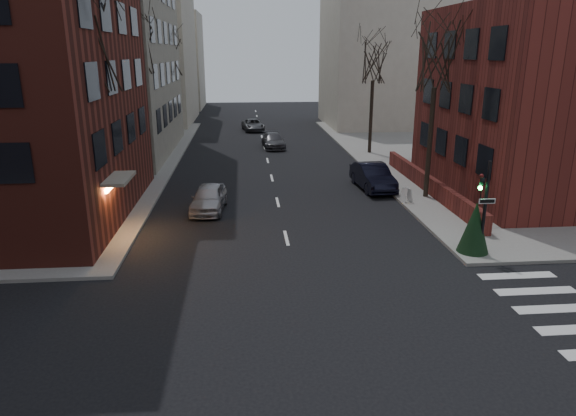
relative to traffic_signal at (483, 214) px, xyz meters
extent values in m
plane|color=black|center=(-7.94, -8.99, -1.91)|extent=(160.00, 160.00, 0.00)
cube|color=maroon|center=(8.56, 10.01, 3.59)|extent=(12.00, 14.00, 11.00)
cube|color=maroon|center=(1.36, 10.01, -1.26)|extent=(0.35, 16.00, 1.00)
cube|color=beige|center=(-22.94, 46.01, 7.09)|extent=(14.00, 16.00, 18.00)
cube|color=beige|center=(7.06, 41.01, 6.09)|extent=(14.00, 14.00, 16.00)
cube|color=beige|center=(-20.94, 63.01, 5.09)|extent=(10.00, 12.00, 14.00)
cylinder|color=black|center=(0.06, 0.01, 0.24)|extent=(0.14, 0.14, 4.00)
cylinder|color=black|center=(0.06, 0.01, -1.66)|extent=(0.44, 0.44, 0.20)
imported|color=black|center=(-0.19, 0.01, 1.09)|extent=(0.16, 0.20, 1.00)
sphere|color=#19FF4C|center=(-0.26, -0.04, 1.14)|extent=(0.18, 0.18, 0.18)
cube|color=white|center=(0.06, -0.11, 0.59)|extent=(0.70, 0.03, 0.22)
cylinder|color=#2D231C|center=(-16.74, 5.01, 1.57)|extent=(0.28, 0.28, 6.65)
cylinder|color=#2D231C|center=(-16.74, 17.01, 1.74)|extent=(0.28, 0.28, 7.00)
cylinder|color=#2D231C|center=(-16.74, 31.01, 1.39)|extent=(0.28, 0.28, 6.30)
cylinder|color=#2D231C|center=(0.86, 9.01, 1.39)|extent=(0.28, 0.28, 6.30)
cylinder|color=#2D231C|center=(0.86, 23.01, 1.22)|extent=(0.28, 0.28, 5.95)
cylinder|color=black|center=(-16.14, 13.01, 1.24)|extent=(0.12, 0.12, 6.00)
sphere|color=#FFA54C|center=(-16.14, 13.01, 4.34)|extent=(0.36, 0.36, 0.36)
cylinder|color=black|center=(-16.14, 33.01, 1.24)|extent=(0.12, 0.12, 6.00)
sphere|color=#FFA54C|center=(-16.14, 33.01, 4.34)|extent=(0.36, 0.36, 0.36)
imported|color=black|center=(-1.74, 11.47, -1.10)|extent=(2.08, 5.03, 1.62)
imported|color=#A9A8AE|center=(-11.80, 7.69, -1.18)|extent=(2.09, 4.39, 1.45)
imported|color=#3A3A3E|center=(-7.14, 26.62, -1.25)|extent=(2.14, 4.62, 1.31)
imported|color=#434448|center=(-8.74, 37.43, -1.28)|extent=(2.66, 4.77, 1.26)
cube|color=silver|center=(-0.64, 7.96, -1.35)|extent=(0.49, 0.59, 0.81)
cone|color=#163319|center=(-0.16, 0.26, -0.66)|extent=(1.45, 1.45, 2.20)
camera|label=1|loc=(-9.82, -19.49, 6.44)|focal=32.00mm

